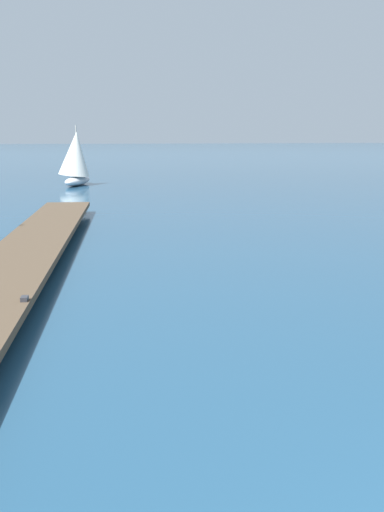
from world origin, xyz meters
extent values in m
cube|color=brown|center=(-5.48, 12.43, 0.37)|extent=(3.34, 21.98, 0.16)
cylinder|color=#4C3D2D|center=(-5.48, 12.43, 0.15)|extent=(0.36, 0.36, 0.29)
cylinder|color=#4C3D2D|center=(-5.09, 17.90, 0.15)|extent=(0.36, 0.36, 0.29)
cylinder|color=#4C3D2D|center=(-4.71, 23.36, 0.15)|extent=(0.36, 0.36, 0.29)
cube|color=#333338|center=(-4.99, 8.01, 0.49)|extent=(0.13, 0.21, 0.08)
ellipsoid|color=silver|center=(-4.56, 37.21, 0.30)|extent=(2.21, 4.16, 0.60)
cylinder|color=#B2ADA3|center=(-4.53, 37.30, 2.24)|extent=(0.08, 0.08, 3.29)
cone|color=silver|center=(-4.63, 36.97, 2.08)|extent=(2.77, 2.58, 2.99)
camera|label=1|loc=(-3.79, -2.30, 3.35)|focal=41.08mm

